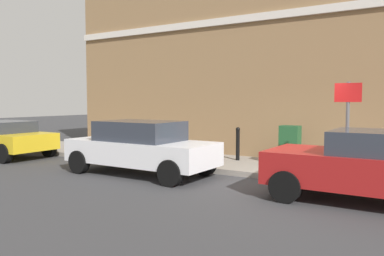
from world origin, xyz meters
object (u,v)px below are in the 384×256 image
object	(u,v)px
car_white	(141,147)
utility_cabinet	(290,147)
bollard_far_kerb	(180,145)
street_sign	(348,116)
bollard_near_cabinet	(238,143)
car_red	(372,166)

from	to	relation	value
car_white	utility_cabinet	size ratio (longest dim) A/B	3.67
bollard_far_kerb	street_sign	xyz separation A→B (m)	(-0.00, -4.68, 0.96)
utility_cabinet	street_sign	size ratio (longest dim) A/B	0.50
bollard_near_cabinet	street_sign	size ratio (longest dim) A/B	0.45
bollard_near_cabinet	bollard_far_kerb	bearing A→B (deg)	140.54
car_white	utility_cabinet	bearing A→B (deg)	-139.54
car_white	bollard_near_cabinet	size ratio (longest dim) A/B	4.06
bollard_near_cabinet	street_sign	distance (m)	3.89
utility_cabinet	bollard_near_cabinet	bearing A→B (deg)	86.62
car_red	car_white	distance (m)	5.75
car_white	bollard_near_cabinet	xyz separation A→B (m)	(2.84, -1.57, -0.06)
bollard_near_cabinet	car_white	bearing A→B (deg)	150.99
car_red	car_white	xyz separation A→B (m)	(-0.05, 5.75, 0.02)
car_white	utility_cabinet	world-z (taller)	car_white
car_red	bollard_near_cabinet	xyz separation A→B (m)	(2.79, 4.18, -0.04)
street_sign	car_red	bearing A→B (deg)	-151.91
bollard_far_kerb	street_sign	world-z (taller)	street_sign
utility_cabinet	street_sign	bearing A→B (deg)	-127.52
street_sign	utility_cabinet	bearing A→B (deg)	52.48
street_sign	bollard_near_cabinet	bearing A→B (deg)	67.09
car_white	utility_cabinet	xyz separation A→B (m)	(2.74, -3.27, -0.08)
car_red	utility_cabinet	bearing A→B (deg)	-46.97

